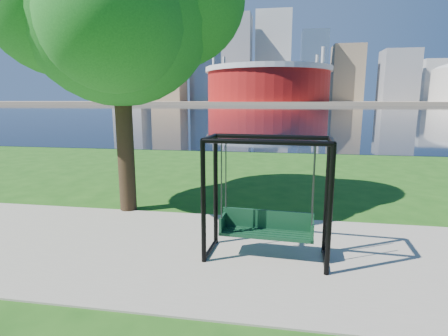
# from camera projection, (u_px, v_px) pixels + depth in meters

# --- Properties ---
(ground) EXTENTS (900.00, 900.00, 0.00)m
(ground) POSITION_uv_depth(u_px,v_px,m) (236.00, 243.00, 6.74)
(ground) COLOR #1E5114
(ground) RESTS_ON ground
(path) EXTENTS (120.00, 4.00, 0.03)m
(path) POSITION_uv_depth(u_px,v_px,m) (232.00, 253.00, 6.26)
(path) COLOR #9E937F
(path) RESTS_ON ground
(river) EXTENTS (900.00, 180.00, 0.02)m
(river) POSITION_uv_depth(u_px,v_px,m) (281.00, 110.00, 105.50)
(river) COLOR black
(river) RESTS_ON ground
(far_bank) EXTENTS (900.00, 228.00, 2.00)m
(far_bank) POSITION_uv_depth(u_px,v_px,m) (283.00, 103.00, 302.83)
(far_bank) COLOR #937F60
(far_bank) RESTS_ON ground
(stadium) EXTENTS (83.00, 83.00, 32.00)m
(stadium) POSITION_uv_depth(u_px,v_px,m) (268.00, 83.00, 233.20)
(stadium) COLOR maroon
(stadium) RESTS_ON far_bank
(skyline) EXTENTS (392.00, 66.00, 96.50)m
(skyline) POSITION_uv_depth(u_px,v_px,m) (279.00, 63.00, 309.86)
(skyline) COLOR gray
(skyline) RESTS_ON far_bank
(swing) EXTENTS (2.12, 1.02, 2.12)m
(swing) POSITION_uv_depth(u_px,v_px,m) (267.00, 201.00, 5.89)
(swing) COLOR black
(swing) RESTS_ON ground
(park_tree) EXTENTS (5.66, 5.11, 7.03)m
(park_tree) POSITION_uv_depth(u_px,v_px,m) (117.00, 2.00, 7.88)
(park_tree) COLOR black
(park_tree) RESTS_ON ground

